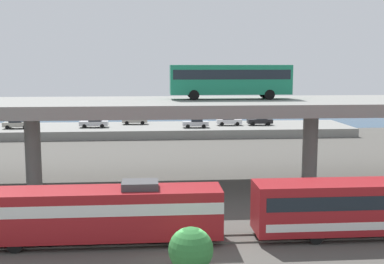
# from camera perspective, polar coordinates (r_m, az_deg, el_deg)

# --- Properties ---
(ground_plane) EXTENTS (260.00, 260.00, 0.00)m
(ground_plane) POSITION_cam_1_polar(r_m,az_deg,el_deg) (30.83, -0.26, -14.85)
(ground_plane) COLOR #4C4944
(rail_strip_near) EXTENTS (110.00, 0.12, 0.12)m
(rail_strip_near) POSITION_cam_1_polar(r_m,az_deg,el_deg) (33.85, -0.68, -12.61)
(rail_strip_near) COLOR #59544C
(rail_strip_near) RESTS_ON ground_plane
(rail_strip_far) EXTENTS (110.00, 0.12, 0.12)m
(rail_strip_far) POSITION_cam_1_polar(r_m,az_deg,el_deg) (35.19, -0.84, -11.79)
(rail_strip_far) COLOR #59544C
(rail_strip_far) RESTS_ON ground_plane
(train_locomotive) EXTENTS (17.45, 3.04, 4.18)m
(train_locomotive) POSITION_cam_1_polar(r_m,az_deg,el_deg) (34.07, -12.03, -8.87)
(train_locomotive) COLOR maroon
(train_locomotive) RESTS_ON ground_plane
(highway_overpass) EXTENTS (96.00, 12.47, 8.29)m
(highway_overpass) POSITION_cam_1_polar(r_m,az_deg,el_deg) (48.59, -2.03, 2.71)
(highway_overpass) COLOR gray
(highway_overpass) RESTS_ON ground_plane
(transit_bus_on_overpass) EXTENTS (12.00, 2.68, 3.40)m
(transit_bus_on_overpass) POSITION_cam_1_polar(r_m,az_deg,el_deg) (50.17, 4.37, 6.10)
(transit_bus_on_overpass) COLOR #197A56
(transit_bus_on_overpass) RESTS_ON highway_overpass
(pier_parking_lot) EXTENTS (61.74, 12.62, 1.39)m
(pier_parking_lot) POSITION_cam_1_polar(r_m,az_deg,el_deg) (84.12, -3.06, 0.25)
(pier_parking_lot) COLOR gray
(pier_parking_lot) RESTS_ON ground_plane
(parked_car_0) EXTENTS (4.28, 1.82, 1.50)m
(parked_car_0) POSITION_cam_1_polar(r_m,az_deg,el_deg) (86.50, -6.50, 1.40)
(parked_car_0) COLOR #9E998C
(parked_car_0) RESTS_ON pier_parking_lot
(parked_car_1) EXTENTS (4.59, 1.97, 1.50)m
(parked_car_1) POSITION_cam_1_polar(r_m,az_deg,el_deg) (83.30, -11.09, 1.05)
(parked_car_1) COLOR #B7B7BC
(parked_car_1) RESTS_ON pier_parking_lot
(parked_car_2) EXTENTS (4.41, 1.90, 1.50)m
(parked_car_2) POSITION_cam_1_polar(r_m,az_deg,el_deg) (85.13, -19.29, 0.90)
(parked_car_2) COLOR #9E998C
(parked_car_2) RESTS_ON pier_parking_lot
(parked_car_3) EXTENTS (4.21, 1.82, 1.50)m
(parked_car_3) POSITION_cam_1_polar(r_m,az_deg,el_deg) (85.48, 7.75, 1.30)
(parked_car_3) COLOR black
(parked_car_3) RESTS_ON pier_parking_lot
(parked_car_4) EXTENTS (4.22, 1.88, 1.50)m
(parked_car_4) POSITION_cam_1_polar(r_m,az_deg,el_deg) (84.77, 4.20, 1.29)
(parked_car_4) COLOR silver
(parked_car_4) RESTS_ON pier_parking_lot
(parked_car_5) EXTENTS (4.17, 1.90, 1.50)m
(parked_car_5) POSITION_cam_1_polar(r_m,az_deg,el_deg) (81.43, 0.41, 1.04)
(parked_car_5) COLOR #B7B7BC
(parked_car_5) RESTS_ON pier_parking_lot
(harbor_water) EXTENTS (140.00, 36.00, 0.01)m
(harbor_water) POSITION_cam_1_polar(r_m,az_deg,el_deg) (107.03, -3.38, 1.52)
(harbor_water) COLOR navy
(harbor_water) RESTS_ON ground_plane
(shrub_right) EXTENTS (2.61, 2.61, 2.61)m
(shrub_right) POSITION_cam_1_polar(r_m,az_deg,el_deg) (29.44, -0.13, -13.24)
(shrub_right) COLOR #307837
(shrub_right) RESTS_ON ground_plane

